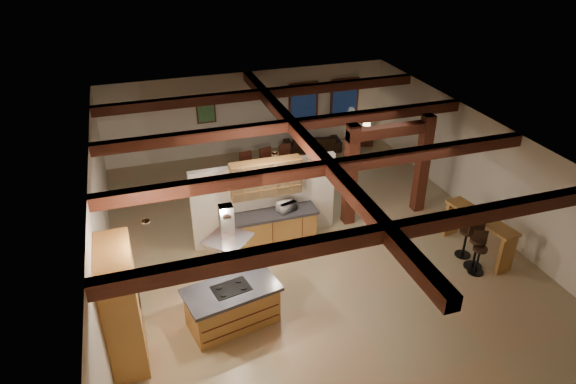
% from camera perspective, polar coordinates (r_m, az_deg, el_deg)
% --- Properties ---
extents(ground, '(12.00, 12.00, 0.00)m').
position_cam_1_polar(ground, '(13.71, 2.10, -5.29)').
color(ground, tan).
rests_on(ground, ground).
extents(room_walls, '(12.00, 12.00, 12.00)m').
position_cam_1_polar(room_walls, '(12.79, 2.24, 1.30)').
color(room_walls, beige).
rests_on(room_walls, ground).
extents(ceiling_beams, '(10.00, 12.00, 0.28)m').
position_cam_1_polar(ceiling_beams, '(12.36, 2.33, 5.32)').
color(ceiling_beams, '#36130D').
rests_on(ceiling_beams, room_walls).
extents(timber_posts, '(2.50, 0.30, 2.90)m').
position_cam_1_polar(timber_posts, '(14.17, 11.08, 3.59)').
color(timber_posts, '#36130D').
rests_on(timber_posts, ground).
extents(partition_wall, '(3.80, 0.18, 2.20)m').
position_cam_1_polar(partition_wall, '(13.27, -2.62, -0.97)').
color(partition_wall, beige).
rests_on(partition_wall, ground).
extents(pantry_cabinet, '(0.67, 1.60, 2.40)m').
position_cam_1_polar(pantry_cabinet, '(10.35, -17.96, -11.87)').
color(pantry_cabinet, '#9B6732').
rests_on(pantry_cabinet, ground).
extents(back_counter, '(2.50, 0.66, 0.94)m').
position_cam_1_polar(back_counter, '(13.28, -2.10, -4.11)').
color(back_counter, '#9B6732').
rests_on(back_counter, ground).
extents(upper_display_cabinet, '(1.80, 0.36, 0.95)m').
position_cam_1_polar(upper_display_cabinet, '(12.75, -2.46, 1.54)').
color(upper_display_cabinet, '#9B6732').
rests_on(upper_display_cabinet, partition_wall).
extents(range_hood, '(1.10, 1.10, 1.40)m').
position_cam_1_polar(range_hood, '(10.19, -6.58, -6.94)').
color(range_hood, silver).
rests_on(range_hood, room_walls).
extents(back_windows, '(2.70, 0.07, 1.70)m').
position_cam_1_polar(back_windows, '(18.92, 4.03, 9.78)').
color(back_windows, '#36130D').
rests_on(back_windows, room_walls).
extents(framed_art, '(0.65, 0.05, 0.85)m').
position_cam_1_polar(framed_art, '(17.77, -9.10, 8.87)').
color(framed_art, '#36130D').
rests_on(framed_art, room_walls).
extents(recessed_cans, '(3.16, 2.46, 0.03)m').
position_cam_1_polar(recessed_cans, '(10.04, -7.47, -0.21)').
color(recessed_cans, silver).
rests_on(recessed_cans, room_walls).
extents(kitchen_island, '(2.08, 1.37, 0.95)m').
position_cam_1_polar(kitchen_island, '(11.00, -6.19, -12.44)').
color(kitchen_island, '#9B6732').
rests_on(kitchen_island, ground).
extents(dining_table, '(1.91, 1.14, 0.65)m').
position_cam_1_polar(dining_table, '(16.10, -1.84, 1.67)').
color(dining_table, '#3D190F').
rests_on(dining_table, ground).
extents(sofa, '(2.08, 1.03, 0.58)m').
position_cam_1_polar(sofa, '(18.57, 2.72, 5.43)').
color(sofa, black).
rests_on(sofa, ground).
extents(microwave, '(0.54, 0.44, 0.26)m').
position_cam_1_polar(microwave, '(13.08, -0.16, -1.58)').
color(microwave, '#B6B6BA').
rests_on(microwave, back_counter).
extents(bar_counter, '(0.80, 2.10, 1.07)m').
position_cam_1_polar(bar_counter, '(13.70, 20.48, -3.79)').
color(bar_counter, '#9B6732').
rests_on(bar_counter, ground).
extents(side_table, '(0.57, 0.57, 0.59)m').
position_cam_1_polar(side_table, '(19.32, 8.62, 6.11)').
color(side_table, '#36130D').
rests_on(side_table, ground).
extents(table_lamp, '(0.29, 0.29, 0.34)m').
position_cam_1_polar(table_lamp, '(19.11, 8.74, 7.60)').
color(table_lamp, black).
rests_on(table_lamp, side_table).
extents(bar_stool_a, '(0.41, 0.42, 1.09)m').
position_cam_1_polar(bar_stool_a, '(13.09, 20.44, -6.33)').
color(bar_stool_a, black).
rests_on(bar_stool_a, ground).
extents(bar_stool_b, '(0.46, 0.47, 1.26)m').
position_cam_1_polar(bar_stool_b, '(13.21, 20.20, -5.46)').
color(bar_stool_b, black).
rests_on(bar_stool_b, ground).
extents(bar_stool_c, '(0.43, 0.44, 1.14)m').
position_cam_1_polar(bar_stool_c, '(13.58, 19.16, -4.57)').
color(bar_stool_c, black).
rests_on(bar_stool_c, ground).
extents(dining_chairs, '(1.94, 1.94, 1.14)m').
position_cam_1_polar(dining_chairs, '(15.99, -1.86, 2.49)').
color(dining_chairs, '#36130D').
rests_on(dining_chairs, ground).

